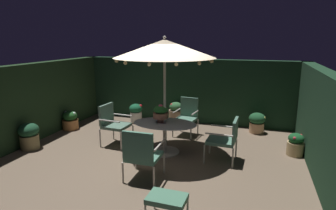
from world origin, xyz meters
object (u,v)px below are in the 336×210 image
patio_dining_table (165,131)px  patio_chair_southeast (226,137)px  patio_chair_east (142,153)px  potted_plant_right_near (176,113)px  patio_chair_north (187,114)px  patio_chair_northeast (113,122)px  ottoman_footrest (167,199)px  potted_plant_back_left (29,135)px  centerpiece_planter (161,112)px  potted_plant_right_far (296,144)px  patio_umbrella (165,49)px  potted_plant_left_near (136,112)px  potted_plant_back_right (70,120)px  potted_plant_front_corner (257,122)px

patio_dining_table → patio_chair_southeast: patio_chair_southeast is taller
patio_chair_east → potted_plant_right_near: size_ratio=1.51×
patio_chair_north → patio_chair_northeast: (-1.59, -1.30, 0.02)m
patio_chair_east → ottoman_footrest: 1.27m
ottoman_footrest → potted_plant_back_left: bearing=158.5°
centerpiece_planter → patio_chair_north: (0.28, 1.40, -0.39)m
patio_chair_north → patio_chair_southeast: 1.90m
potted_plant_back_left → patio_chair_northeast: bearing=26.6°
potted_plant_right_far → centerpiece_planter: bearing=-165.9°
patio_chair_northeast → patio_chair_east: patio_chair_northeast is taller
patio_chair_northeast → potted_plant_back_left: bearing=-153.4°
patio_umbrella → centerpiece_planter: size_ratio=6.23×
patio_chair_north → potted_plant_right_near: 1.13m
patio_chair_north → potted_plant_back_left: bearing=-147.0°
patio_chair_east → potted_plant_back_left: size_ratio=1.59×
potted_plant_left_near → potted_plant_back_right: 1.98m
patio_dining_table → potted_plant_right_far: patio_dining_table is taller
centerpiece_planter → potted_plant_back_right: bearing=165.8°
patio_chair_east → ottoman_footrest: bearing=-49.9°
patio_chair_east → potted_plant_front_corner: 4.10m
patio_umbrella → potted_plant_left_near: patio_umbrella is taller
potted_plant_back_right → patio_umbrella: bearing=-13.8°
patio_chair_north → potted_plant_right_far: bearing=-13.3°
potted_plant_left_near → potted_plant_right_far: potted_plant_left_near is taller
potted_plant_front_corner → patio_chair_northeast: bearing=-149.3°
patio_umbrella → potted_plant_back_right: (-3.20, 0.79, -2.12)m
patio_chair_east → potted_plant_back_left: (-3.21, 0.63, -0.23)m
potted_plant_back_left → potted_plant_back_right: size_ratio=1.17×
patio_umbrella → patio_chair_northeast: patio_umbrella is taller
patio_chair_northeast → potted_plant_front_corner: 4.01m
potted_plant_back_left → patio_dining_table: bearing=13.9°
patio_chair_north → potted_plant_front_corner: (1.85, 0.74, -0.26)m
potted_plant_front_corner → potted_plant_back_right: size_ratio=1.05×
potted_plant_right_near → patio_chair_northeast: bearing=-114.0°
potted_plant_back_left → potted_plant_back_right: potted_plant_back_left is taller
centerpiece_planter → patio_chair_southeast: centerpiece_planter is taller
patio_dining_table → patio_chair_north: 1.41m
potted_plant_back_left → potted_plant_front_corner: bearing=29.3°
potted_plant_back_left → patio_umbrella: bearing=13.9°
ottoman_footrest → potted_plant_back_right: size_ratio=1.05×
patio_chair_east → ottoman_footrest: patio_chair_east is taller
patio_dining_table → centerpiece_planter: size_ratio=3.48×
patio_chair_north → potted_plant_front_corner: patio_chair_north is taller
centerpiece_planter → potted_plant_back_right: (-3.10, 0.78, -0.69)m
patio_dining_table → patio_chair_southeast: (1.41, -0.05, 0.02)m
patio_dining_table → ottoman_footrest: size_ratio=2.59×
patio_chair_north → ottoman_footrest: 3.83m
potted_plant_back_left → potted_plant_right_far: potted_plant_back_left is taller
patio_chair_north → potted_plant_right_far: (2.71, -0.64, -0.31)m
centerpiece_planter → potted_plant_front_corner: size_ratio=0.74×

